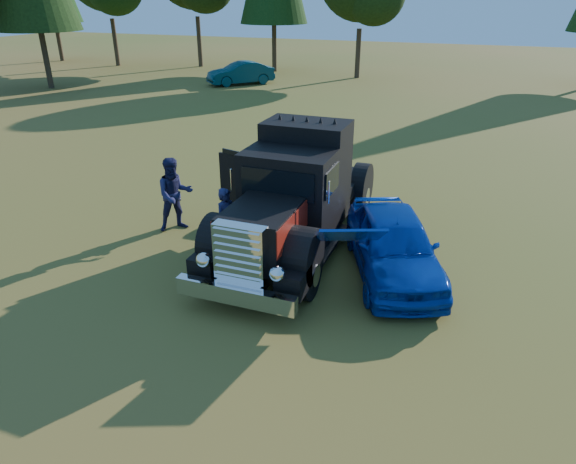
% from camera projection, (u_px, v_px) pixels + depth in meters
% --- Properties ---
extents(ground, '(120.00, 120.00, 0.00)m').
position_uv_depth(ground, '(224.00, 269.00, 11.94)').
color(ground, '#45591A').
rests_on(ground, ground).
extents(diamond_t_truck, '(3.35, 7.16, 3.00)m').
position_uv_depth(diamond_t_truck, '(294.00, 200.00, 12.41)').
color(diamond_t_truck, black).
rests_on(diamond_t_truck, ground).
extents(hotrod_coupe, '(3.21, 4.63, 1.89)m').
position_uv_depth(hotrod_coupe, '(393.00, 244.00, 11.48)').
color(hotrod_coupe, '#071D9C').
rests_on(hotrod_coupe, ground).
extents(spectator_near, '(0.61, 0.72, 1.69)m').
position_uv_depth(spectator_near, '(227.00, 222.00, 12.32)').
color(spectator_near, '#21254F').
rests_on(spectator_near, ground).
extents(spectator_far, '(1.22, 1.22, 1.99)m').
position_uv_depth(spectator_far, '(175.00, 194.00, 13.55)').
color(spectator_far, '#1D1E43').
rests_on(spectator_far, ground).
extents(distant_teal_car, '(4.27, 4.34, 1.49)m').
position_uv_depth(distant_teal_car, '(241.00, 73.00, 35.18)').
color(distant_teal_car, '#0B3442').
rests_on(distant_teal_car, ground).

